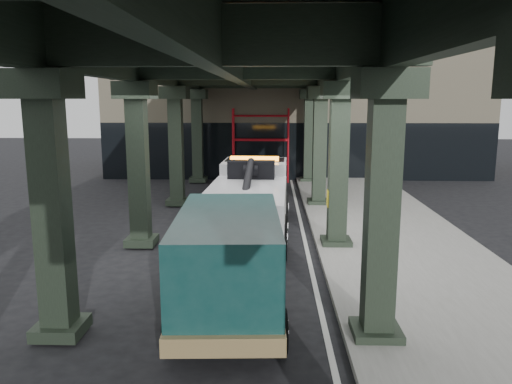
# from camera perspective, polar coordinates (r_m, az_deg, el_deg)

# --- Properties ---
(ground) EXTENTS (90.00, 90.00, 0.00)m
(ground) POSITION_cam_1_polar(r_m,az_deg,el_deg) (13.57, -0.92, -8.78)
(ground) COLOR black
(ground) RESTS_ON ground
(sidewalk) EXTENTS (5.00, 40.00, 0.15)m
(sidewalk) POSITION_cam_1_polar(r_m,az_deg,el_deg) (15.91, 15.95, -5.98)
(sidewalk) COLOR gray
(sidewalk) RESTS_ON ground
(lane_stripe) EXTENTS (0.12, 38.00, 0.01)m
(lane_stripe) POSITION_cam_1_polar(r_m,az_deg,el_deg) (15.49, 5.78, -6.33)
(lane_stripe) COLOR silver
(lane_stripe) RESTS_ON ground
(viaduct) EXTENTS (7.40, 32.00, 6.40)m
(viaduct) POSITION_cam_1_polar(r_m,az_deg,el_deg) (14.86, -2.18, 14.29)
(viaduct) COLOR #212A1F
(viaduct) RESTS_ON ground
(building) EXTENTS (22.00, 10.00, 8.00)m
(building) POSITION_cam_1_polar(r_m,az_deg,el_deg) (32.82, 4.32, 9.69)
(building) COLOR #C6B793
(building) RESTS_ON ground
(scaffolding) EXTENTS (3.08, 0.88, 4.00)m
(scaffolding) POSITION_cam_1_polar(r_m,az_deg,el_deg) (27.54, 0.55, 5.61)
(scaffolding) COLOR red
(scaffolding) RESTS_ON ground
(tow_truck) EXTENTS (2.65, 8.12, 2.63)m
(tow_truck) POSITION_cam_1_polar(r_m,az_deg,el_deg) (16.13, -0.63, -0.92)
(tow_truck) COLOR black
(tow_truck) RESTS_ON ground
(towed_van) EXTENTS (2.44, 5.60, 2.23)m
(towed_van) POSITION_cam_1_polar(r_m,az_deg,el_deg) (10.60, -3.10, -7.55)
(towed_van) COLOR #103A38
(towed_van) RESTS_ON ground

